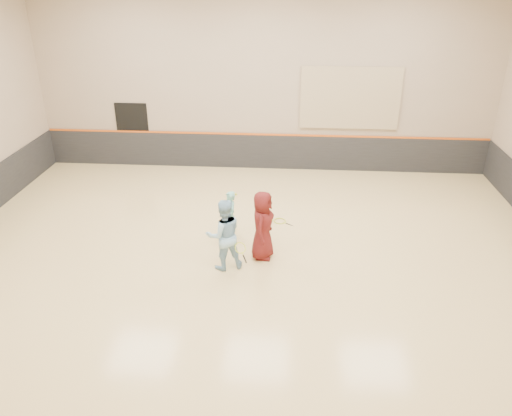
# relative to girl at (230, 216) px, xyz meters

# --- Properties ---
(room) EXTENTS (15.04, 12.04, 6.22)m
(room) POSITION_rel_girl_xyz_m (0.53, -0.92, 0.16)
(room) COLOR #D7B46E
(room) RESTS_ON ground
(wainscot_back) EXTENTS (14.90, 0.04, 1.20)m
(wainscot_back) POSITION_rel_girl_xyz_m (0.53, 5.05, -0.05)
(wainscot_back) COLOR #232326
(wainscot_back) RESTS_ON floor
(accent_stripe) EXTENTS (14.90, 0.03, 0.06)m
(accent_stripe) POSITION_rel_girl_xyz_m (0.53, 5.04, 0.57)
(accent_stripe) COLOR #D85914
(accent_stripe) RESTS_ON wall_back
(acoustic_panel) EXTENTS (3.20, 0.08, 2.00)m
(acoustic_panel) POSITION_rel_girl_xyz_m (3.33, 5.03, 1.85)
(acoustic_panel) COLOR tan
(acoustic_panel) RESTS_ON wall_back
(doorway) EXTENTS (1.10, 0.05, 2.20)m
(doorway) POSITION_rel_girl_xyz_m (-3.97, 5.06, 0.45)
(doorway) COLOR black
(doorway) RESTS_ON floor
(girl) EXTENTS (0.49, 0.57, 1.31)m
(girl) POSITION_rel_girl_xyz_m (0.00, 0.00, 0.00)
(girl) COLOR #71C4B5
(girl) RESTS_ON floor
(instructor) EXTENTS (1.01, 0.91, 1.72)m
(instructor) POSITION_rel_girl_xyz_m (0.03, -1.36, 0.20)
(instructor) COLOR #93C5E4
(instructor) RESTS_ON floor
(young_man) EXTENTS (0.66, 0.90, 1.70)m
(young_man) POSITION_rel_girl_xyz_m (0.88, -0.82, 0.20)
(young_man) COLOR #5B1515
(young_man) RESTS_ON floor
(held_racket) EXTENTS (0.41, 0.41, 0.49)m
(held_racket) POSITION_rel_girl_xyz_m (0.42, -1.52, -0.03)
(held_racket) COLOR yellow
(held_racket) RESTS_ON instructor
(spare_racket) EXTENTS (0.76, 0.76, 0.09)m
(spare_racket) POSITION_rel_girl_xyz_m (1.24, 1.05, -0.61)
(spare_racket) COLOR #B1BF2A
(spare_racket) RESTS_ON floor
(ball_under_racket) EXTENTS (0.07, 0.07, 0.07)m
(ball_under_racket) POSITION_rel_girl_xyz_m (0.13, -0.58, -0.62)
(ball_under_racket) COLOR #B4D230
(ball_under_racket) RESTS_ON floor
(ball_in_hand) EXTENTS (0.07, 0.07, 0.07)m
(ball_in_hand) POSITION_rel_girl_xyz_m (1.07, -0.88, 0.37)
(ball_in_hand) COLOR #B9D130
(ball_in_hand) RESTS_ON young_man
(ball_beside_spare) EXTENTS (0.07, 0.07, 0.07)m
(ball_beside_spare) POSITION_rel_girl_xyz_m (-0.16, 2.70, -0.62)
(ball_beside_spare) COLOR #CBDB33
(ball_beside_spare) RESTS_ON floor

